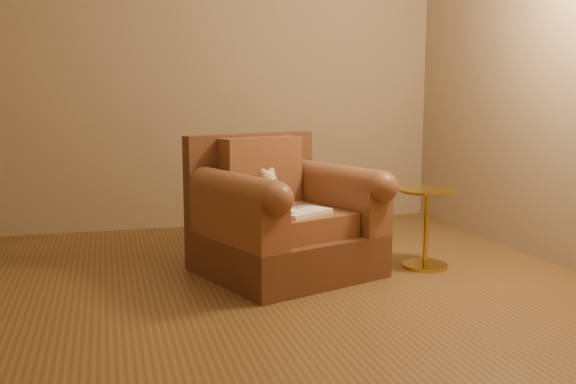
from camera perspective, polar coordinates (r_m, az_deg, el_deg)
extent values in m
plane|color=brown|center=(3.42, -2.96, -9.60)|extent=(4.00, 4.00, 0.00)
cube|color=#867152|center=(5.22, -8.13, 11.69)|extent=(4.00, 0.02, 2.70)
cube|color=#55301C|center=(3.88, -0.19, -5.39)|extent=(1.15, 1.12, 0.26)
cube|color=#55301C|center=(4.12, -3.32, 1.27)|extent=(0.89, 0.39, 0.57)
cube|color=brown|center=(3.80, 0.21, -2.65)|extent=(0.71, 0.78, 0.14)
cube|color=brown|center=(4.01, -2.42, 1.93)|extent=(0.55, 0.32, 0.41)
cube|color=brown|center=(3.58, -4.56, -2.09)|extent=(0.43, 0.79, 0.29)
cube|color=brown|center=(4.00, 4.48, -0.95)|extent=(0.43, 0.79, 0.29)
cylinder|color=brown|center=(3.56, -4.58, 0.22)|extent=(0.43, 0.79, 0.18)
cylinder|color=brown|center=(3.98, 4.50, 1.13)|extent=(0.43, 0.79, 0.18)
ellipsoid|color=#CDB68F|center=(3.89, -1.70, -0.33)|extent=(0.14, 0.13, 0.15)
sphere|color=#CDB68F|center=(3.88, -1.80, 1.20)|extent=(0.10, 0.10, 0.10)
ellipsoid|color=#CDB68F|center=(3.86, -2.22, 1.79)|extent=(0.04, 0.02, 0.04)
ellipsoid|color=#CDB68F|center=(3.91, -1.48, 1.88)|extent=(0.04, 0.02, 0.04)
ellipsoid|color=beige|center=(3.85, -1.27, 1.00)|extent=(0.05, 0.03, 0.04)
sphere|color=black|center=(3.84, -1.09, 1.06)|extent=(0.01, 0.01, 0.01)
ellipsoid|color=#CDB68F|center=(3.81, -1.74, -0.54)|extent=(0.05, 0.09, 0.05)
ellipsoid|color=#CDB68F|center=(3.90, -0.42, -0.31)|extent=(0.05, 0.09, 0.05)
ellipsoid|color=#CDB68F|center=(3.81, -1.16, -1.19)|extent=(0.06, 0.09, 0.05)
ellipsoid|color=#CDB68F|center=(3.87, -0.39, -1.04)|extent=(0.06, 0.09, 0.05)
cube|color=beige|center=(3.65, 1.26, -1.82)|extent=(0.38, 0.33, 0.02)
cube|color=white|center=(3.59, 0.40, -1.80)|extent=(0.23, 0.25, 0.00)
cube|color=white|center=(3.71, 2.08, -1.46)|extent=(0.23, 0.25, 0.00)
cube|color=beige|center=(3.65, 1.26, -1.62)|extent=(0.11, 0.17, 0.00)
cube|color=#0F1638|center=(3.56, 0.01, -1.85)|extent=(0.08, 0.09, 0.00)
cube|color=slate|center=(3.75, 1.29, -1.31)|extent=(0.15, 0.11, 0.00)
cylinder|color=gold|center=(4.12, 12.05, -6.41)|extent=(0.28, 0.28, 0.02)
cylinder|color=gold|center=(4.07, 12.16, -3.20)|extent=(0.03, 0.03, 0.46)
cylinder|color=gold|center=(4.03, 12.27, 0.13)|extent=(0.35, 0.35, 0.02)
cylinder|color=gold|center=(4.03, 12.26, -0.03)|extent=(0.03, 0.03, 0.02)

